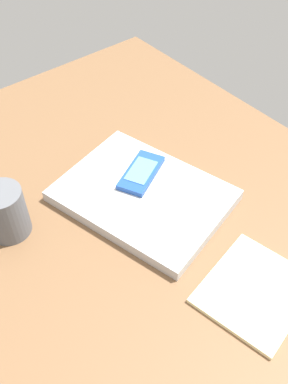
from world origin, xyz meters
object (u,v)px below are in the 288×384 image
object	(u,v)px
cell_phone_on_laptop	(141,173)
notepad	(255,291)
laptop_closed	(144,195)
pen_cup	(5,212)

from	to	relation	value
cell_phone_on_laptop	notepad	size ratio (longest dim) A/B	0.74
laptop_closed	pen_cup	world-z (taller)	pen_cup
notepad	pen_cup	world-z (taller)	pen_cup
notepad	laptop_closed	bearing A→B (deg)	170.48
cell_phone_on_laptop	pen_cup	distance (cm)	26.84
notepad	pen_cup	distance (cm)	44.71
notepad	cell_phone_on_laptop	bearing A→B (deg)	165.89
laptop_closed	cell_phone_on_laptop	bearing A→B (deg)	133.24
laptop_closed	notepad	distance (cm)	27.48
pen_cup	notepad	bearing A→B (deg)	33.90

